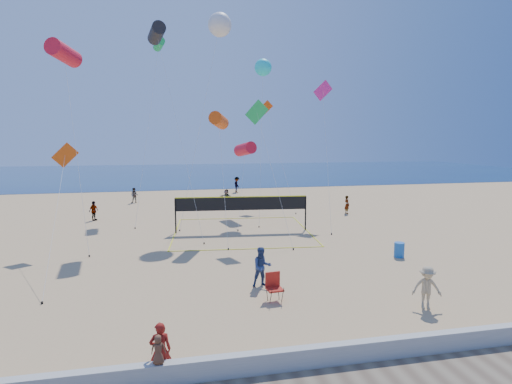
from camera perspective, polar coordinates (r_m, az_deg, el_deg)
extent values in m
plane|color=tan|center=(14.67, -2.12, -18.28)|extent=(120.00, 120.00, 0.00)
cube|color=navy|center=(75.32, -9.91, 2.70)|extent=(140.00, 50.00, 0.03)
cube|color=#B9B9B4|center=(11.94, 0.45, -23.19)|extent=(32.00, 0.30, 0.60)
imported|color=maroon|center=(11.77, -13.51, -21.15)|extent=(0.60, 0.41, 1.58)
imported|color=brown|center=(11.39, -13.79, -21.04)|extent=(0.41, 0.28, 0.79)
imported|color=navy|center=(17.65, 0.85, -10.65)|extent=(0.87, 0.69, 1.74)
imported|color=tan|center=(16.78, 23.21, -12.44)|extent=(1.22, 0.96, 1.65)
imported|color=gray|center=(33.79, -22.18, -2.51)|extent=(0.80, 0.97, 1.55)
imported|color=gray|center=(38.60, -4.25, -0.75)|extent=(1.33, 1.32, 1.53)
imported|color=gray|center=(34.99, 12.86, -1.78)|extent=(0.43, 0.61, 1.56)
imported|color=gray|center=(41.55, -16.97, -0.48)|extent=(0.83, 0.71, 1.52)
imported|color=gray|center=(47.50, -2.75, 1.05)|extent=(0.85, 1.29, 1.87)
cube|color=#AD1E13|center=(16.24, 2.69, -13.72)|extent=(0.67, 0.62, 0.07)
cube|color=#AD1E13|center=(16.34, 2.38, -12.34)|extent=(0.61, 0.12, 0.61)
cylinder|color=black|center=(16.05, 2.13, -14.83)|extent=(0.06, 0.31, 0.79)
cylinder|color=black|center=(16.44, 1.58, -14.28)|extent=(0.06, 0.31, 0.79)
cylinder|color=black|center=(16.21, 3.80, -14.61)|extent=(0.06, 0.31, 0.79)
cylinder|color=black|center=(16.60, 3.21, -14.06)|extent=(0.06, 0.31, 0.79)
cylinder|color=#1B5DB4|center=(23.25, 19.78, -7.78)|extent=(0.65, 0.65, 0.81)
cylinder|color=black|center=(27.63, -11.43, -3.36)|extent=(0.10, 0.10, 2.40)
cylinder|color=black|center=(28.27, 7.09, -3.01)|extent=(0.10, 0.10, 2.40)
cube|color=black|center=(27.46, -2.07, -1.69)|extent=(8.97, 0.85, 0.90)
cube|color=#E9F219|center=(27.38, -2.07, -0.70)|extent=(8.97, 0.86, 0.06)
cube|color=#E9F219|center=(23.49, -1.23, -8.15)|extent=(9.17, 0.90, 0.02)
cube|color=#E9F219|center=(32.22, -2.64, -3.79)|extent=(9.17, 0.90, 0.02)
cylinder|color=red|center=(27.13, -25.75, 17.43)|extent=(1.67, 2.60, 1.32)
cylinder|color=silver|center=(24.84, -24.30, 5.35)|extent=(1.49, 3.48, 11.31)
cylinder|color=black|center=(23.85, -22.71, -8.42)|extent=(0.08, 0.08, 0.10)
cylinder|color=black|center=(29.54, -14.02, 21.16)|extent=(1.33, 2.31, 1.18)
cylinder|color=silver|center=(26.29, -10.91, 8.23)|extent=(2.61, 4.81, 13.37)
cylinder|color=black|center=(24.79, -7.43, -7.27)|extent=(0.08, 0.08, 0.10)
cylinder|color=#D1460C|center=(26.35, -5.32, 10.13)|extent=(1.53, 2.23, 1.12)
cylinder|color=silver|center=(24.56, -4.68, 1.55)|extent=(0.05, 3.85, 7.52)
cylinder|color=black|center=(23.41, -3.97, -8.13)|extent=(0.08, 0.08, 0.10)
cube|color=#CB4A0E|center=(25.62, -25.60, 4.77)|extent=(1.50, 0.21, 1.49)
cylinder|color=silver|center=(21.62, -26.69, -2.92)|extent=(0.98, 8.64, 5.41)
cylinder|color=black|center=(18.19, -28.25, -13.77)|extent=(0.08, 0.08, 0.10)
cube|color=green|center=(25.77, 0.10, 11.32)|extent=(1.36, 0.89, 1.59)
cylinder|color=silver|center=(24.21, 2.61, 2.07)|extent=(1.44, 3.66, 8.01)
cylinder|color=black|center=(23.42, 5.36, -8.13)|extent=(0.08, 0.08, 0.10)
cube|color=#D8258B|center=(33.24, 9.54, 14.11)|extent=(1.68, 0.23, 1.66)
cylinder|color=silver|center=(29.85, 10.09, 5.08)|extent=(1.58, 6.29, 10.16)
cylinder|color=black|center=(27.37, 10.74, -5.91)|extent=(0.08, 0.08, 0.10)
sphere|color=silver|center=(32.31, -5.20, 22.69)|extent=(2.33, 2.33, 1.76)
cylinder|color=silver|center=(29.43, -7.95, 9.57)|extent=(3.37, 3.32, 14.76)
cylinder|color=black|center=(28.43, -10.84, -5.40)|extent=(0.08, 0.08, 0.10)
sphere|color=#1ED4DA|center=(34.93, 1.02, 17.37)|extent=(1.84, 1.84, 1.42)
cylinder|color=silver|center=(31.40, 0.75, 7.24)|extent=(1.60, 5.88, 12.25)
cylinder|color=black|center=(29.07, 0.43, -4.97)|extent=(0.08, 0.08, 0.10)
cylinder|color=green|center=(38.55, -13.70, 19.84)|extent=(1.13, 1.91, 0.98)
cylinder|color=silver|center=(33.43, -15.14, 9.04)|extent=(1.84, 8.59, 14.63)
cylinder|color=black|center=(29.90, -16.89, -4.95)|extent=(0.08, 0.08, 0.10)
cube|color=#D1460C|center=(38.81, 1.43, 12.00)|extent=(1.36, 0.26, 1.36)
cylinder|color=silver|center=(36.19, 3.46, 4.94)|extent=(1.38, 5.61, 9.29)
cylinder|color=black|center=(34.26, 5.72, -3.07)|extent=(0.08, 0.08, 0.10)
cylinder|color=red|center=(33.33, -1.56, 6.15)|extent=(1.65, 2.58, 1.31)
cylinder|color=silver|center=(30.49, -2.03, 0.84)|extent=(1.59, 5.91, 5.48)
cylinder|color=black|center=(27.98, -2.59, -5.48)|extent=(0.08, 0.08, 0.10)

